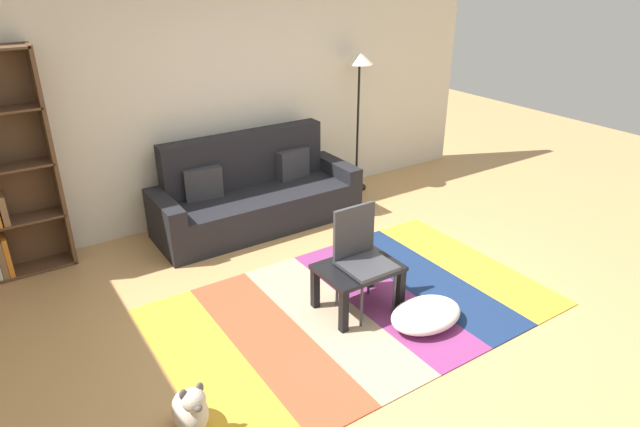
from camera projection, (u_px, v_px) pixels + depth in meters
The scene contains 10 objects.
ground_plane at pixel (365, 310), 4.69m from camera, with size 14.00×14.00×0.00m, color tan.
back_wall at pixel (227, 95), 6.05m from camera, with size 6.80×0.10×2.70m, color silver.
rug at pixel (355, 307), 4.71m from camera, with size 3.27×2.05×0.01m.
couch at pixel (255, 196), 6.09m from camera, with size 2.26×0.80×1.00m.
coffee_table at pixel (358, 274), 4.58m from camera, with size 0.67×0.49×0.40m.
pouf at pixel (426, 315), 4.45m from camera, with size 0.64×0.44×0.19m, color white.
dog at pixel (191, 409), 3.44m from camera, with size 0.22×0.35×0.40m.
standing_lamp at pixel (359, 76), 6.58m from camera, with size 0.32×0.32×1.72m.
tv_remote at pixel (371, 262), 4.58m from camera, with size 0.04×0.15×0.02m, color black.
folding_chair at pixel (360, 251), 4.53m from camera, with size 0.40×0.40×0.90m.
Camera 1 is at (-2.47, -3.05, 2.71)m, focal length 30.94 mm.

